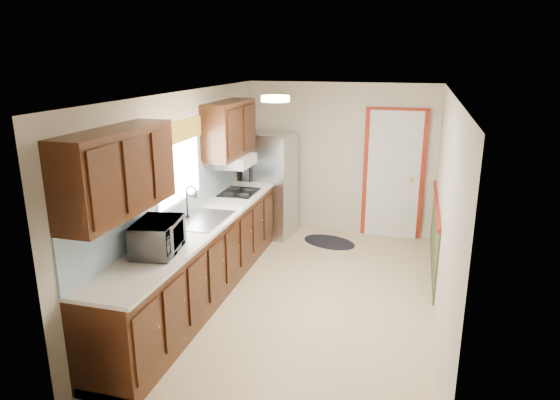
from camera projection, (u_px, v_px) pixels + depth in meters
The scene contains 8 objects.
room_shell at pixel (306, 202), 5.64m from camera, with size 3.20×5.20×2.52m.
kitchen_run at pixel (196, 233), 5.80m from camera, with size 0.63×4.00×2.20m.
back_wall_trim at pixel (402, 187), 7.52m from camera, with size 1.12×2.30×2.08m.
ceiling_fixture at pixel (275, 99), 5.21m from camera, with size 0.30×0.30×0.06m, color #FFD88C.
microwave at pixel (158, 233), 4.83m from camera, with size 0.58×0.32×0.39m, color white.
refrigerator at pixel (271, 185), 7.91m from camera, with size 0.76×0.73×1.65m.
rug at pixel (329, 242), 7.74m from camera, with size 0.85×0.55×0.01m, color black.
cooktop at pixel (239, 192), 6.99m from camera, with size 0.47×0.56×0.02m, color black.
Camera 1 is at (1.16, -5.29, 2.80)m, focal length 32.00 mm.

